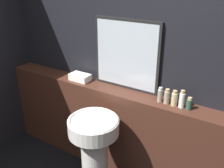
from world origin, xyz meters
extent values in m
cube|color=black|center=(0.00, 1.72, 1.25)|extent=(8.00, 0.06, 2.50)
cube|color=#422319|center=(0.00, 1.57, 0.49)|extent=(2.98, 0.23, 0.97)
cylinder|color=silver|center=(-0.08, 1.14, 0.36)|extent=(0.25, 0.25, 0.72)
cylinder|color=silver|center=(-0.08, 1.14, 0.79)|extent=(0.46, 0.46, 0.14)
torus|color=silver|center=(-0.08, 1.14, 0.86)|extent=(0.45, 0.45, 0.02)
cube|color=black|center=(-0.06, 1.67, 1.32)|extent=(0.69, 0.03, 0.69)
cube|color=#B2BCC6|center=(-0.06, 1.66, 1.32)|extent=(0.64, 0.02, 0.64)
cube|color=white|center=(-0.57, 1.57, 1.01)|extent=(0.22, 0.13, 0.07)
cylinder|color=gray|center=(0.35, 1.57, 1.03)|extent=(0.05, 0.05, 0.11)
cylinder|color=silver|center=(0.35, 1.57, 1.10)|extent=(0.03, 0.03, 0.03)
cylinder|color=gray|center=(0.42, 1.57, 1.03)|extent=(0.05, 0.05, 0.11)
cylinder|color=tan|center=(0.42, 1.57, 1.10)|extent=(0.04, 0.04, 0.03)
cylinder|color=#C6B284|center=(0.48, 1.57, 1.03)|extent=(0.05, 0.05, 0.12)
cylinder|color=tan|center=(0.48, 1.57, 1.10)|extent=(0.04, 0.04, 0.03)
cylinder|color=white|center=(0.55, 1.57, 1.04)|extent=(0.05, 0.05, 0.13)
cylinder|color=tan|center=(0.55, 1.57, 1.12)|extent=(0.03, 0.03, 0.03)
cylinder|color=#2D4C3D|center=(0.61, 1.57, 1.02)|extent=(0.05, 0.05, 0.09)
cylinder|color=tan|center=(0.61, 1.57, 1.07)|extent=(0.04, 0.04, 0.02)
camera|label=1|loc=(1.05, -0.35, 2.04)|focal=40.00mm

